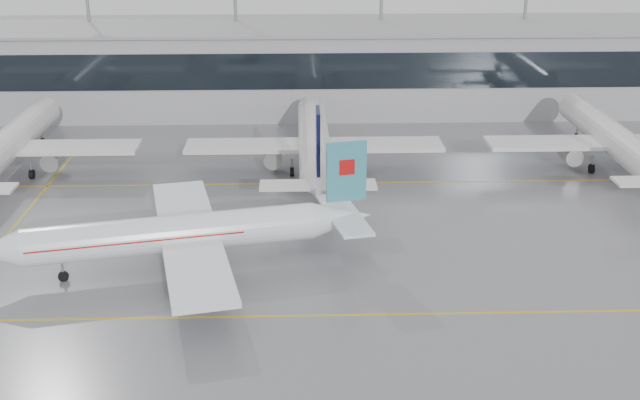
{
  "coord_description": "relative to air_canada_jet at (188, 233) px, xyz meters",
  "views": [
    {
      "loc": [
        -2.08,
        -54.94,
        31.16
      ],
      "look_at": [
        0.0,
        12.0,
        5.0
      ],
      "focal_mm": 45.0,
      "sensor_mm": 36.0,
      "label": 1
    }
  ],
  "objects": [
    {
      "name": "ground",
      "position": [
        11.55,
        -8.75,
        -3.31
      ],
      "size": [
        320.0,
        320.0,
        0.0
      ],
      "primitive_type": "plane",
      "color": "slate",
      "rests_on": "ground"
    },
    {
      "name": "taxi_line_main",
      "position": [
        11.55,
        -8.75,
        -3.31
      ],
      "size": [
        120.0,
        0.25,
        0.01
      ],
      "primitive_type": "cube",
      "color": "gold",
      "rests_on": "ground"
    },
    {
      "name": "taxi_line_north",
      "position": [
        11.55,
        21.25,
        -3.31
      ],
      "size": [
        120.0,
        0.25,
        0.01
      ],
      "primitive_type": "cube",
      "color": "gold",
      "rests_on": "ground"
    },
    {
      "name": "taxi_line_cross",
      "position": [
        -18.45,
        6.25,
        -3.31
      ],
      "size": [
        0.25,
        60.0,
        0.01
      ],
      "primitive_type": "cube",
      "color": "gold",
      "rests_on": "ground"
    },
    {
      "name": "terminal",
      "position": [
        11.55,
        53.25,
        2.69
      ],
      "size": [
        180.0,
        15.0,
        12.0
      ],
      "primitive_type": "cube",
      "color": "#9A9A9E",
      "rests_on": "ground"
    },
    {
      "name": "terminal_glass",
      "position": [
        11.55,
        45.7,
        4.19
      ],
      "size": [
        180.0,
        0.2,
        5.0
      ],
      "primitive_type": "cube",
      "color": "black",
      "rests_on": "ground"
    },
    {
      "name": "terminal_roof",
      "position": [
        11.55,
        53.25,
        8.89
      ],
      "size": [
        182.0,
        16.0,
        0.4
      ],
      "primitive_type": "cube",
      "color": "gray",
      "rests_on": "ground"
    },
    {
      "name": "light_masts",
      "position": [
        11.55,
        59.25,
        10.03
      ],
      "size": [
        156.4,
        1.0,
        22.6
      ],
      "color": "gray",
      "rests_on": "ground"
    },
    {
      "name": "air_canada_jet",
      "position": [
        0.0,
        0.0,
        0.0
      ],
      "size": [
        34.13,
        27.11,
        10.54
      ],
      "rotation": [
        0.0,
        0.0,
        3.35
      ],
      "color": "white",
      "rests_on": "ground"
    },
    {
      "name": "parked_jet_b",
      "position": [
        -23.45,
        24.94,
        0.4
      ],
      "size": [
        29.64,
        36.96,
        11.72
      ],
      "rotation": [
        0.0,
        0.0,
        1.57
      ],
      "color": "silver",
      "rests_on": "ground"
    },
    {
      "name": "parked_jet_c",
      "position": [
        11.55,
        24.94,
        0.4
      ],
      "size": [
        29.64,
        36.96,
        11.72
      ],
      "rotation": [
        0.0,
        0.0,
        1.57
      ],
      "color": "silver",
      "rests_on": "ground"
    },
    {
      "name": "parked_jet_d",
      "position": [
        46.55,
        24.94,
        0.4
      ],
      "size": [
        29.64,
        36.96,
        11.72
      ],
      "rotation": [
        0.0,
        0.0,
        1.57
      ],
      "color": "silver",
      "rests_on": "ground"
    }
  ]
}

